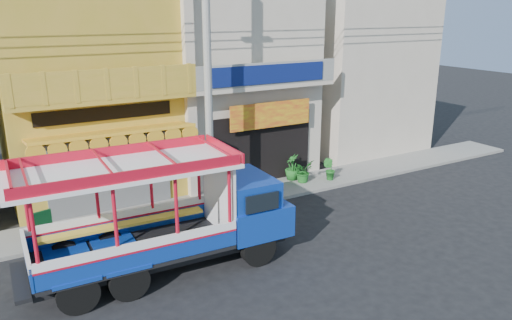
% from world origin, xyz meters
% --- Properties ---
extents(ground, '(90.00, 90.00, 0.00)m').
position_xyz_m(ground, '(0.00, 0.00, 0.00)').
color(ground, black).
rests_on(ground, ground).
extents(sidewalk, '(30.00, 2.00, 0.12)m').
position_xyz_m(sidewalk, '(0.00, 4.00, 0.06)').
color(sidewalk, slate).
rests_on(sidewalk, ground).
extents(shophouse_left, '(6.00, 7.50, 8.24)m').
position_xyz_m(shophouse_left, '(-4.00, 7.96, 4.11)').
color(shophouse_left, '#AC9326').
rests_on(shophouse_left, ground).
extents(shophouse_right, '(6.00, 6.75, 8.24)m').
position_xyz_m(shophouse_right, '(2.00, 7.96, 4.11)').
color(shophouse_right, '#C0B19E').
rests_on(shophouse_right, ground).
extents(party_pilaster, '(0.35, 0.30, 8.00)m').
position_xyz_m(party_pilaster, '(-1.00, 4.85, 4.00)').
color(party_pilaster, '#C0B19E').
rests_on(party_pilaster, ground).
extents(filler_building_right, '(6.00, 6.00, 7.60)m').
position_xyz_m(filler_building_right, '(9.00, 8.00, 3.80)').
color(filler_building_right, '#C0B19E').
rests_on(filler_building_right, ground).
extents(utility_pole, '(28.00, 0.26, 9.00)m').
position_xyz_m(utility_pole, '(-0.85, 3.30, 5.03)').
color(utility_pole, gray).
rests_on(utility_pole, ground).
extents(songthaew_truck, '(7.27, 2.60, 3.36)m').
position_xyz_m(songthaew_truck, '(-3.37, 0.21, 1.62)').
color(songthaew_truck, black).
rests_on(songthaew_truck, ground).
extents(green_sign, '(0.58, 0.39, 0.89)m').
position_xyz_m(green_sign, '(-6.45, 3.75, 0.49)').
color(green_sign, black).
rests_on(green_sign, sidewalk).
extents(potted_plant_a, '(0.99, 0.92, 0.91)m').
position_xyz_m(potted_plant_a, '(3.45, 4.06, 0.57)').
color(potted_plant_a, '#1C6520').
rests_on(potted_plant_a, sidewalk).
extents(potted_plant_b, '(0.59, 0.62, 0.88)m').
position_xyz_m(potted_plant_b, '(4.55, 3.76, 0.56)').
color(potted_plant_b, '#1C6520').
rests_on(potted_plant_b, sidewalk).
extents(potted_plant_c, '(0.79, 0.79, 1.07)m').
position_xyz_m(potted_plant_c, '(3.25, 4.53, 0.65)').
color(potted_plant_c, '#1C6520').
rests_on(potted_plant_c, sidewalk).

